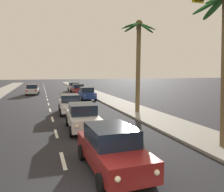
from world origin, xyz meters
name	(u,v)px	position (x,y,z in m)	size (l,w,h in m)	color
sidewalk_right	(116,102)	(7.80, 20.00, 0.07)	(3.20, 110.00, 0.14)	gray
lane_markings	(53,105)	(0.46, 20.29, 0.00)	(4.28, 89.52, 0.01)	silver
traffic_signal_mast	(177,7)	(3.03, 0.36, 5.56)	(10.54, 0.41, 7.57)	#2D2D33
sedan_lead_at_stop_bar	(112,148)	(1.69, 2.39, 0.85)	(2.08, 4.50, 1.68)	maroon
sedan_third_in_queue	(83,117)	(1.70, 8.68, 0.85)	(2.08, 4.50, 1.68)	silver
sedan_fifth_in_queue	(70,104)	(1.68, 14.98, 0.85)	(2.07, 4.50, 1.68)	silver
sedan_oncoming_far	(33,89)	(-2.09, 33.51, 0.85)	(2.15, 4.52, 1.68)	silver
sedan_parked_nearest_kerb	(87,93)	(5.05, 24.16, 0.85)	(2.01, 4.48, 1.68)	navy
sedan_parked_mid_kerb	(78,89)	(5.11, 31.99, 0.85)	(1.97, 4.46, 1.68)	maroon
sedan_parked_far_kerb	(74,87)	(5.26, 37.84, 0.85)	(2.06, 4.50, 1.68)	silver
palm_right_second	(139,49)	(7.54, 13.11, 5.71)	(3.04, 2.97, 8.22)	brown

